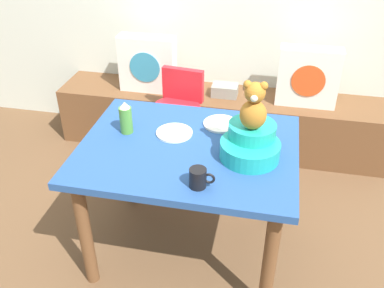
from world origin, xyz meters
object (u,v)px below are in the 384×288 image
Objects in this scene: ketchup_bottle at (126,118)px; coffee_mug at (198,178)px; pillow_floral_left at (147,64)px; infant_seat_teal at (251,143)px; dining_table at (188,164)px; dinner_plate_near at (174,133)px; highchair at (177,111)px; book_stack at (225,90)px; dinner_plate_far at (221,124)px; teddy_bear at (254,107)px; pillow_floral_right at (308,77)px.

ketchup_bottle reaches higher than coffee_mug.
pillow_floral_left is 1.33× the size of infant_seat_teal.
dining_table is at bearing 110.22° from coffee_mug.
infant_seat_teal is 0.69m from ketchup_bottle.
highchair is at bearing 102.54° from dinner_plate_near.
dinner_plate_far is at bearing -83.89° from book_stack.
coffee_mug is 0.60× the size of dinner_plate_near.
book_stack is 0.52m from highchair.
book_stack is at bearing 96.11° from dinner_plate_far.
teddy_bear is at bearing -53.74° from highchair.
teddy_bear is (0.29, -1.21, 0.51)m from book_stack.
teddy_bear reaches higher than highchair.
pillow_floral_left is 2.20× the size of dinner_plate_near.
dining_table is 5.70× the size of dinner_plate_near.
infant_seat_teal is at bearing -16.39° from dinner_plate_near.
pillow_floral_left reaches higher than dinner_plate_near.
pillow_floral_right is at bearing 61.13° from dining_table.
infant_seat_teal is at bearing -52.78° from pillow_floral_left.
highchair is 0.76m from ketchup_bottle.
book_stack is (-0.61, 0.02, -0.17)m from pillow_floral_right.
dinner_plate_near is (-0.14, -1.09, 0.24)m from book_stack.
dinner_plate_far is at bearing -51.98° from pillow_floral_left.
highchair is at bearing 127.26° from dinner_plate_far.
infant_seat_teal is at bearing -3.23° from dining_table.
dinner_plate_far is at bearing 124.42° from infant_seat_teal.
infant_seat_teal reaches higher than book_stack.
dining_table is at bearing -11.47° from ketchup_bottle.
highchair is 3.16× the size of teddy_bear.
pillow_floral_right is 1.05m from dinner_plate_far.
pillow_floral_left is at bearing 127.20° from teddy_bear.
ketchup_bottle is (-0.68, 0.09, -0.19)m from teddy_bear.
dinner_plate_near is at bearing 7.21° from ketchup_bottle.
teddy_bear is 0.43m from coffee_mug.
coffee_mug reaches higher than book_stack.
dinner_plate_far is (-0.19, 0.27, -0.07)m from infant_seat_teal.
highchair reaches higher than dinner_plate_far.
book_stack is 1.12m from dinner_plate_near.
infant_seat_teal reaches higher than coffee_mug.
pillow_floral_right is at bearing 0.00° from pillow_floral_left.
book_stack is 0.61× the size of infant_seat_teal.
dining_table is 0.51m from teddy_bear.
highchair is at bearing -122.64° from book_stack.
coffee_mug is at bearing -62.87° from dinner_plate_near.
ketchup_bottle is at bearing 172.34° from teddy_bear.
teddy_bear is 2.08× the size of coffee_mug.
ketchup_bottle is (-0.12, -0.68, 0.31)m from highchair.
dinner_plate_far is (0.10, -0.94, 0.24)m from book_stack.
dining_table is 4.56× the size of teddy_bear.
book_stack is at bearing 93.11° from coffee_mug.
dinner_plate_far is (0.38, -0.50, 0.22)m from highchair.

